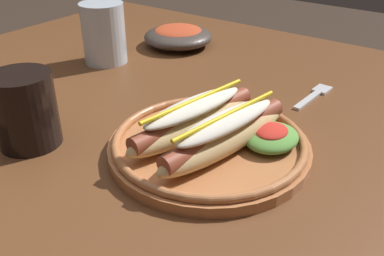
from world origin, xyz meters
name	(u,v)px	position (x,y,z in m)	size (l,w,h in m)	color
dining_table	(111,155)	(0.00, 0.00, 0.65)	(1.17, 1.04, 0.74)	brown
hot_dog_plate	(212,137)	(-0.01, -0.22, 0.77)	(0.28, 0.28, 0.08)	#B77042
fork	(315,95)	(0.25, -0.27, 0.74)	(0.12, 0.03, 0.00)	silver
soda_cup	(25,110)	(-0.14, 0.01, 0.79)	(0.09, 0.09, 0.11)	black
water_cup	(104,33)	(0.16, 0.16, 0.80)	(0.09, 0.09, 0.12)	silver
side_bowl	(178,36)	(0.33, 0.10, 0.76)	(0.16, 0.16, 0.05)	#423833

